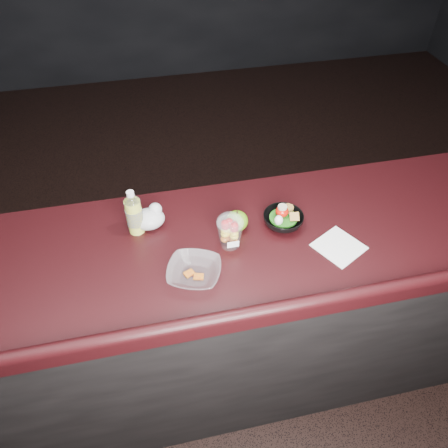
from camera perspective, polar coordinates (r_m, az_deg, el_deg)
The scene contains 10 objects.
ground at distance 2.40m, azimuth 0.40°, elevation -25.09°, with size 8.00×8.00×0.00m, color black.
room_shell at distance 0.96m, azimuth 0.95°, elevation 18.74°, with size 8.00×8.00×8.00m.
counter at distance 2.08m, azimuth -1.39°, elevation -12.34°, with size 4.06×0.71×1.02m.
lemonade_bottle at distance 1.71m, azimuth -11.63°, elevation 1.16°, with size 0.07×0.07×0.20m.
fruit_cup at distance 1.63m, azimuth 0.81°, elevation -0.85°, with size 0.10×0.10×0.15m.
green_apple at distance 1.71m, azimuth 1.70°, elevation 0.42°, with size 0.09×0.09×0.09m.
plastic_bag at distance 1.75m, azimuth -9.70°, elevation 0.81°, with size 0.13×0.10×0.09m.
snack_bowl at distance 1.75m, azimuth 7.70°, elevation 0.65°, with size 0.16×0.16×0.09m.
takeout_bowl at distance 1.56m, azimuth -3.91°, elevation -6.29°, with size 0.24×0.24×0.05m.
paper_napkin at distance 1.72m, azimuth 14.77°, elevation -2.87°, with size 0.16×0.16×0.00m, color white.
Camera 1 is at (-0.20, -0.84, 2.23)m, focal length 35.00 mm.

